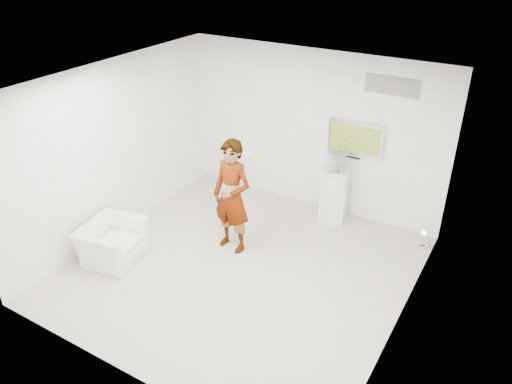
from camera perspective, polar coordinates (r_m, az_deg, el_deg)
room at (r=7.27m, az=-1.88°, el=0.76°), size 5.01×5.01×3.00m
tv at (r=8.93m, az=11.33°, el=6.02°), size 1.00×0.08×0.60m
logo_decal at (r=8.50m, az=15.27°, el=11.60°), size 0.90×0.02×0.30m
person at (r=8.05m, az=-2.76°, el=-0.56°), size 0.75×0.53×1.95m
armchair at (r=8.45m, az=-16.15°, el=-5.50°), size 1.00×1.10×0.63m
pedestal at (r=9.19m, az=8.90°, el=-0.29°), size 0.58×0.58×1.02m
floor_uplight at (r=8.92m, az=18.52°, el=-5.17°), size 0.25×0.25×0.31m
vitrine at (r=8.89m, az=9.22°, el=3.49°), size 0.40×0.40×0.32m
console at (r=8.91m, az=9.20°, el=3.25°), size 0.08×0.18×0.24m
wii_remote at (r=7.67m, az=-0.73°, el=4.43°), size 0.10×0.15×0.04m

